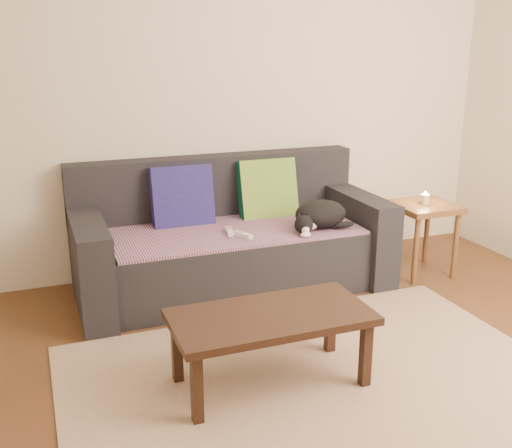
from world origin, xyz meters
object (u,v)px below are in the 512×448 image
at_px(sofa, 230,243).
at_px(wii_remote_b, 243,235).
at_px(coffee_table, 271,322).
at_px(cat, 319,215).
at_px(wii_remote_a, 229,231).
at_px(side_table, 423,216).

height_order(sofa, wii_remote_b, sofa).
bearing_deg(coffee_table, cat, 52.98).
bearing_deg(sofa, coffee_table, -99.83).
relative_size(sofa, wii_remote_a, 14.00).
bearing_deg(wii_remote_a, cat, -89.44).
relative_size(wii_remote_a, wii_remote_b, 1.00).
bearing_deg(wii_remote_b, sofa, -21.74).
bearing_deg(cat, wii_remote_a, 176.21).
height_order(wii_remote_a, wii_remote_b, same).
height_order(sofa, wii_remote_a, sofa).
distance_m(wii_remote_a, coffee_table, 1.13).
relative_size(side_table, coffee_table, 0.55).
distance_m(wii_remote_b, coffee_table, 1.04).
bearing_deg(cat, wii_remote_b, -173.72).
height_order(wii_remote_a, coffee_table, wii_remote_a).
height_order(wii_remote_b, side_table, side_table).
distance_m(cat, side_table, 0.85).
xyz_separation_m(sofa, wii_remote_a, (-0.06, -0.17, 0.15)).
bearing_deg(cat, side_table, 5.19).
distance_m(sofa, wii_remote_a, 0.24).
height_order(wii_remote_b, coffee_table, wii_remote_b).
distance_m(side_table, coffee_table, 1.91).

